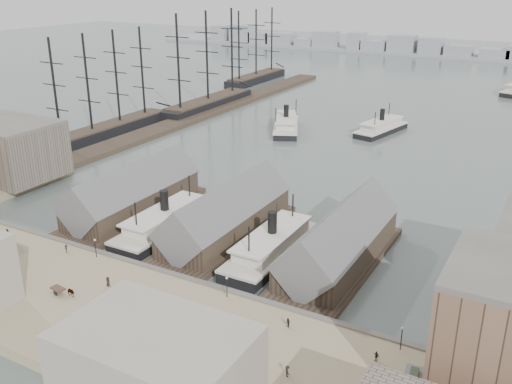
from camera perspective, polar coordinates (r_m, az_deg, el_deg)
The scene contains 30 objects.
ground at distance 112.70m, azimuth -7.53°, elevation -7.66°, with size 900.00×900.00×0.00m, color #4B5754.
quay at distance 99.30m, azimuth -14.53°, elevation -11.83°, with size 180.00×30.00×2.00m, color gray.
seawall at distance 108.59m, azimuth -9.19°, elevation -8.25°, with size 180.00×1.20×2.30m, color #59544C.
west_wharf at distance 226.16m, azimuth -6.46°, elevation 7.38°, with size 10.00×220.00×1.60m, color #2D231C.
ferry_shed_west at distance 137.76m, azimuth -12.19°, elevation -0.35°, with size 14.00×42.00×12.60m.
ferry_shed_center at distance 123.10m, azimuth -2.98°, elevation -2.51°, with size 14.00×42.00×12.60m.
ferry_shed_east at distance 112.62m, azimuth 8.35°, elevation -5.07°, with size 14.00×42.00×12.60m.
warehouse_west_back at distance 168.33m, azimuth -23.50°, elevation 3.85°, with size 26.00×20.00×14.00m, color #60564C.
street_bldg_center at distance 77.36m, azimuth -9.92°, elevation -16.55°, with size 24.00×16.00×10.00m, color gray.
lamp_post_near_w at distance 114.94m, azimuth -15.78°, elevation -5.08°, with size 0.44×0.44×3.92m.
lamp_post_near_e at distance 97.87m, azimuth -2.94°, elevation -9.08°, with size 0.44×0.44×3.92m.
lamp_post_far_e at distance 88.01m, azimuth 14.38°, elevation -13.61°, with size 0.44×0.44×3.92m.
far_shore at distance 420.20m, azimuth 20.96°, elevation 12.91°, with size 500.00×40.00×15.72m.
ferry_docked_west at distance 127.53m, azimuth -9.03°, elevation -2.97°, with size 8.75×29.17×10.42m.
ferry_docked_east at distance 115.40m, azimuth 1.62°, elevation -5.38°, with size 8.72×29.07×10.38m.
ferry_open_near at distance 208.70m, azimuth 3.02°, elevation 6.77°, with size 19.55×29.12×10.07m.
ferry_open_mid at distance 210.29m, azimuth 12.42°, elevation 6.36°, with size 13.09×27.09×9.30m.
sailing_ship_near at distance 208.90m, azimuth -14.69°, elevation 6.19°, with size 8.69×59.88×35.74m.
sailing_ship_mid at distance 243.99m, azimuth -4.80°, elevation 8.94°, with size 9.70×56.05×39.88m.
sailing_ship_far at distance 306.29m, azimuth 0.01°, elevation 11.45°, with size 8.94×49.67×36.76m.
horse_cart_center at distance 104.19m, azimuth -18.40°, elevation -9.42°, with size 5.02×1.88×1.69m.
horse_cart_right at distance 88.38m, azimuth -10.45°, elevation -14.63°, with size 4.74×3.02×1.45m.
pedestrian_2 at distance 119.30m, azimuth -18.43°, elevation -5.41°, with size 1.06×0.61×1.64m, color black.
pedestrian_4 at distance 105.09m, azimuth -14.59°, elevation -8.66°, with size 0.89×0.58×1.82m, color black.
pedestrian_5 at distance 92.02m, azimuth -11.82°, elevation -13.11°, with size 0.59×0.43×1.61m, color black.
pedestrian_6 at distance 91.22m, azimuth 3.21°, elevation -12.96°, with size 0.80×0.63×1.65m, color black.
pedestrian_7 at distance 81.86m, azimuth 3.16°, elevation -17.46°, with size 1.13×0.65×1.74m, color black.
pedestrian_8 at distance 86.20m, azimuth 11.93°, elevation -15.76°, with size 0.93×0.39×1.59m, color black.
pedestrian_10 at distance 130.84m, azimuth -23.62°, elevation -3.73°, with size 0.86×0.67×1.76m, color black.
pedestrian_11 at distance 95.55m, azimuth -9.58°, elevation -11.51°, with size 0.82×0.64×1.68m, color black.
Camera 1 is at (60.54, -78.36, 53.82)m, focal length 40.00 mm.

